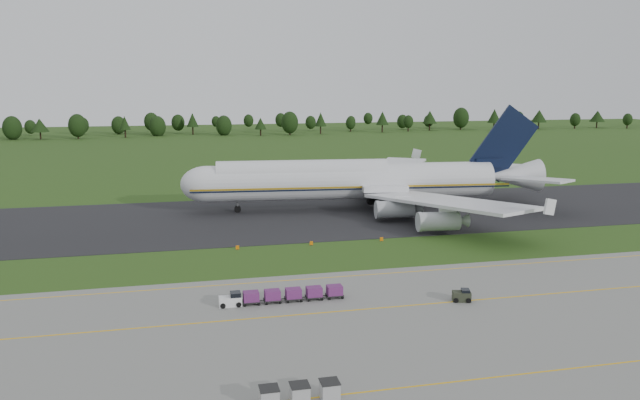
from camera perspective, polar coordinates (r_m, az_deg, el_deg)
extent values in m
plane|color=#264514|center=(89.29, -3.06, -5.38)|extent=(600.00, 600.00, 0.00)
cube|color=slate|center=(58.10, 2.92, -14.40)|extent=(300.00, 52.00, 0.06)
cube|color=black|center=(116.16, -5.44, -1.63)|extent=(300.00, 40.00, 0.08)
cube|color=#E4A90D|center=(68.79, 0.15, -10.27)|extent=(300.00, 0.25, 0.01)
cube|color=#E4A90D|center=(52.94, 4.77, -17.02)|extent=(300.00, 0.20, 0.01)
cube|color=#E4A90D|center=(79.86, -1.81, -7.27)|extent=(120.00, 0.20, 0.01)
cylinder|color=black|center=(310.00, -26.26, 5.29)|extent=(0.70, 0.70, 3.35)
sphere|color=#1E3613|center=(309.77, -26.32, 5.92)|extent=(8.19, 8.19, 8.19)
cylinder|color=black|center=(305.93, -24.19, 5.39)|extent=(0.70, 0.70, 3.33)
cone|color=#1E3613|center=(305.62, -24.25, 6.26)|extent=(7.83, 7.83, 5.93)
cylinder|color=black|center=(302.58, -21.25, 5.61)|extent=(0.70, 0.70, 3.90)
sphere|color=#1E3613|center=(302.31, -21.30, 6.37)|extent=(7.99, 7.99, 7.99)
cylinder|color=black|center=(302.03, -17.37, 5.80)|extent=(0.70, 0.70, 3.55)
cone|color=#1E3613|center=(301.70, -17.43, 6.74)|extent=(5.10, 5.10, 6.31)
cylinder|color=black|center=(308.08, -14.61, 5.97)|extent=(0.70, 0.70, 2.88)
sphere|color=#1E3613|center=(307.88, -14.63, 6.52)|extent=(7.75, 7.75, 7.75)
cylinder|color=black|center=(312.20, -11.55, 6.24)|extent=(0.70, 0.70, 3.80)
cone|color=#1E3613|center=(311.86, -11.58, 7.20)|extent=(5.73, 5.73, 6.76)
cylinder|color=black|center=(305.62, -8.77, 6.16)|extent=(0.70, 0.70, 2.99)
sphere|color=#1E3613|center=(305.41, -8.78, 6.73)|extent=(7.61, 7.61, 7.61)
cylinder|color=black|center=(301.08, -5.45, 6.18)|extent=(0.70, 0.70, 3.07)
cone|color=#1E3613|center=(300.79, -5.46, 6.99)|extent=(5.60, 5.60, 5.45)
cylinder|color=black|center=(303.73, -2.77, 6.33)|extent=(0.70, 0.70, 3.93)
sphere|color=#1E3613|center=(303.45, -2.78, 7.09)|extent=(8.16, 8.16, 8.16)
cylinder|color=black|center=(309.14, 0.05, 6.41)|extent=(0.70, 0.70, 3.83)
cone|color=#1E3613|center=(308.79, 0.05, 7.39)|extent=(5.68, 5.68, 6.81)
cylinder|color=black|center=(324.90, 2.81, 6.52)|extent=(0.70, 0.70, 2.91)
sphere|color=#1E3613|center=(324.70, 2.82, 7.05)|extent=(5.08, 5.08, 5.08)
cylinder|color=black|center=(321.39, 5.71, 6.52)|extent=(0.70, 0.70, 3.84)
cone|color=#1E3613|center=(321.06, 5.73, 7.47)|extent=(6.46, 6.46, 6.83)
cylinder|color=black|center=(328.68, 8.06, 6.51)|extent=(0.70, 0.70, 3.31)
sphere|color=#1E3613|center=(328.46, 8.08, 7.10)|extent=(5.18, 5.18, 5.18)
cylinder|color=black|center=(337.56, 9.98, 6.60)|extent=(0.70, 0.70, 3.75)
cone|color=#1E3613|center=(337.25, 10.00, 7.48)|extent=(7.64, 7.64, 6.67)
cylinder|color=black|center=(346.37, 12.74, 6.63)|extent=(0.70, 0.70, 4.20)
sphere|color=#1E3613|center=(346.12, 12.77, 7.35)|extent=(8.43, 8.43, 8.43)
cylinder|color=black|center=(345.49, 15.61, 6.49)|extent=(0.70, 0.70, 4.08)
cone|color=#1E3613|center=(345.16, 15.66, 7.42)|extent=(6.97, 6.97, 7.26)
cylinder|color=black|center=(359.87, 17.65, 6.51)|extent=(0.70, 0.70, 3.83)
sphere|color=#1E3613|center=(359.64, 17.69, 7.13)|extent=(5.83, 5.83, 5.83)
cylinder|color=black|center=(363.66, 19.35, 6.44)|extent=(0.70, 0.70, 3.75)
cone|color=#1E3613|center=(363.37, 19.40, 7.26)|extent=(8.46, 8.46, 6.68)
cylinder|color=black|center=(372.78, 22.26, 6.30)|extent=(0.70, 0.70, 3.28)
sphere|color=#1E3613|center=(372.59, 22.30, 6.82)|extent=(5.55, 5.55, 5.55)
cylinder|color=black|center=(384.50, 23.97, 6.30)|extent=(0.70, 0.70, 3.49)
cone|color=#1E3613|center=(384.24, 24.03, 7.02)|extent=(8.27, 8.27, 6.21)
cylinder|color=black|center=(386.65, 26.27, 6.13)|extent=(0.70, 0.70, 3.30)
sphere|color=#1E3613|center=(386.47, 26.31, 6.63)|extent=(5.07, 5.07, 5.07)
cylinder|color=silver|center=(122.74, 2.88, 1.72)|extent=(56.70, 12.46, 6.99)
cylinder|color=silver|center=(121.17, -1.64, 2.40)|extent=(33.37, 8.65, 5.45)
sphere|color=silver|center=(121.01, -10.36, 1.43)|extent=(6.99, 6.99, 6.99)
cone|color=silver|center=(132.72, 17.27, 2.13)|extent=(11.27, 7.65, 6.64)
cube|color=gold|center=(119.43, 3.17, 1.18)|extent=(61.82, 6.13, 0.34)
cube|color=silver|center=(108.41, 11.43, -0.14)|extent=(20.59, 34.31, 0.53)
cube|color=silver|center=(143.53, 6.71, 2.60)|extent=(25.56, 33.19, 0.53)
cylinder|color=#9EA1A6|center=(112.76, 6.85, -0.85)|extent=(7.06, 3.75, 3.11)
cylinder|color=#9EA1A6|center=(104.02, 10.78, -1.93)|extent=(7.06, 3.75, 3.11)
cylinder|color=#9EA1A6|center=(136.21, 4.35, 1.18)|extent=(7.06, 3.75, 3.11)
cylinder|color=#9EA1A6|center=(147.49, 5.30, 1.89)|extent=(7.06, 3.75, 3.11)
cube|color=black|center=(130.98, 16.46, 4.95)|extent=(14.14, 1.91, 15.58)
cube|color=silver|center=(126.81, 19.23, 1.78)|extent=(10.39, 13.67, 0.44)
cube|color=silver|center=(139.84, 16.59, 2.70)|extent=(11.93, 13.25, 0.44)
cylinder|color=slate|center=(121.64, -7.55, -0.63)|extent=(0.35, 0.35, 2.14)
cylinder|color=black|center=(121.72, -7.54, -0.83)|extent=(1.34, 0.99, 1.26)
cylinder|color=slate|center=(120.51, 5.95, -0.70)|extent=(0.35, 0.35, 2.14)
cylinder|color=black|center=(120.59, 5.95, -0.90)|extent=(1.34, 0.99, 1.26)
cylinder|color=slate|center=(128.87, 5.07, 0.06)|extent=(0.35, 0.35, 2.14)
cylinder|color=black|center=(128.95, 5.06, -0.13)|extent=(1.34, 0.99, 1.26)
cube|color=silver|center=(71.37, -8.20, -9.14)|extent=(2.53, 1.36, 1.07)
cylinder|color=black|center=(70.76, -8.86, -9.55)|extent=(0.58, 0.21, 0.58)
cube|color=black|center=(71.64, -6.32, -9.18)|extent=(1.94, 1.46, 0.12)
cube|color=#582057|center=(71.45, -6.33, -8.74)|extent=(1.75, 1.36, 1.07)
cylinder|color=black|center=(70.99, -6.88, -9.54)|extent=(0.33, 0.15, 0.33)
cube|color=black|center=(71.93, -4.37, -9.07)|extent=(1.94, 1.46, 0.12)
cube|color=#582057|center=(71.74, -4.38, -8.63)|extent=(1.75, 1.36, 1.07)
cylinder|color=black|center=(71.26, -4.91, -9.42)|extent=(0.33, 0.15, 0.33)
cube|color=black|center=(72.31, -2.44, -8.94)|extent=(1.94, 1.46, 0.12)
cube|color=#582057|center=(72.11, -2.45, -8.50)|extent=(1.75, 1.36, 1.07)
cylinder|color=black|center=(71.61, -2.96, -9.29)|extent=(0.33, 0.15, 0.33)
cube|color=black|center=(72.76, -0.54, -8.80)|extent=(1.94, 1.46, 0.12)
cube|color=#582057|center=(72.57, -0.54, -8.37)|extent=(1.75, 1.36, 1.07)
cylinder|color=black|center=(72.04, -1.03, -9.15)|extent=(0.33, 0.15, 0.33)
cube|color=black|center=(73.29, 1.33, -8.66)|extent=(1.94, 1.46, 0.12)
cube|color=#582057|center=(73.10, 1.34, -8.23)|extent=(1.75, 1.36, 1.07)
cylinder|color=black|center=(72.55, 0.87, -9.01)|extent=(0.33, 0.15, 0.33)
cylinder|color=black|center=(71.45, -8.20, -9.32)|extent=(0.58, 0.21, 0.58)
cube|color=#2A2E20|center=(73.88, 12.81, -8.59)|extent=(2.30, 1.74, 1.12)
cylinder|color=black|center=(73.16, 12.50, -9.00)|extent=(0.57, 0.20, 0.57)
cylinder|color=black|center=(74.79, 13.10, -8.58)|extent=(0.57, 0.20, 0.57)
cube|color=#9F9F9F|center=(50.55, -4.66, -17.53)|extent=(1.43, 1.43, 1.43)
cube|color=black|center=(50.20, -4.68, -16.77)|extent=(1.52, 1.52, 0.07)
cube|color=#9F9F9F|center=(50.89, -1.86, -17.29)|extent=(1.43, 1.43, 1.43)
cube|color=black|center=(50.55, -1.87, -16.54)|extent=(1.52, 1.52, 0.07)
cube|color=#9F9F9F|center=(51.35, 0.88, -17.01)|extent=(1.43, 1.43, 1.43)
cube|color=black|center=(51.01, 0.89, -16.27)|extent=(1.52, 1.52, 0.07)
cube|color=orange|center=(94.81, -7.56, -4.32)|extent=(0.50, 0.12, 0.60)
cube|color=black|center=(94.88, -7.56, -4.49)|extent=(0.30, 0.30, 0.04)
cube|color=orange|center=(96.46, -0.80, -3.97)|extent=(0.50, 0.12, 0.60)
cube|color=black|center=(96.53, -0.80, -4.13)|extent=(0.30, 0.30, 0.04)
cube|color=orange|center=(99.40, 5.65, -3.58)|extent=(0.50, 0.12, 0.60)
cube|color=black|center=(99.47, 5.64, -3.74)|extent=(0.30, 0.30, 0.04)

